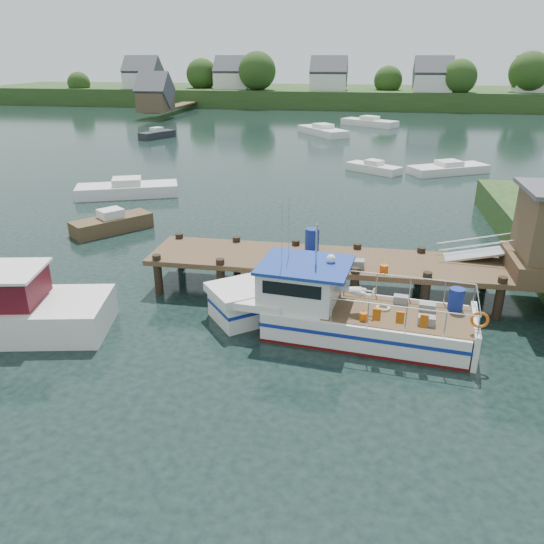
% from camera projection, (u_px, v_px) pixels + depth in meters
% --- Properties ---
extents(ground_plane, '(160.00, 160.00, 0.00)m').
position_uv_depth(ground_plane, '(303.00, 290.00, 21.01)').
color(ground_plane, black).
extents(far_shore, '(140.00, 42.55, 9.22)m').
position_uv_depth(far_shore, '(358.00, 93.00, 95.19)').
color(far_shore, '#2B461D').
rests_on(far_shore, ground).
extents(dock, '(16.60, 3.00, 4.78)m').
position_uv_depth(dock, '(484.00, 246.00, 19.12)').
color(dock, '#503B25').
rests_on(dock, ground).
extents(lobster_boat, '(9.22, 3.56, 4.43)m').
position_uv_depth(lobster_boat, '(333.00, 310.00, 17.53)').
color(lobster_boat, silver).
rests_on(lobster_boat, ground).
extents(moored_rowboat, '(3.67, 4.10, 1.20)m').
position_uv_depth(moored_rowboat, '(112.00, 223.00, 27.76)').
color(moored_rowboat, '#503B25').
rests_on(moored_rowboat, ground).
extents(moored_far, '(7.52, 5.90, 1.24)m').
position_uv_depth(moored_far, '(369.00, 122.00, 68.45)').
color(moored_far, silver).
rests_on(moored_far, ground).
extents(moored_a, '(6.79, 4.39, 1.19)m').
position_uv_depth(moored_a, '(128.00, 189.00, 34.72)').
color(moored_a, silver).
rests_on(moored_a, ground).
extents(moored_b, '(4.45, 3.73, 0.97)m').
position_uv_depth(moored_b, '(374.00, 168.00, 41.65)').
color(moored_b, silver).
rests_on(moored_b, ground).
extents(moored_c, '(6.51, 4.89, 0.99)m').
position_uv_depth(moored_c, '(448.00, 169.00, 41.30)').
color(moored_c, silver).
rests_on(moored_c, ground).
extents(moored_d, '(6.41, 7.42, 1.25)m').
position_uv_depth(moored_d, '(323.00, 131.00, 60.80)').
color(moored_d, silver).
rests_on(moored_d, ground).
extents(moored_e, '(3.17, 4.48, 1.18)m').
position_uv_depth(moored_e, '(157.00, 134.00, 58.43)').
color(moored_e, black).
rests_on(moored_e, ground).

